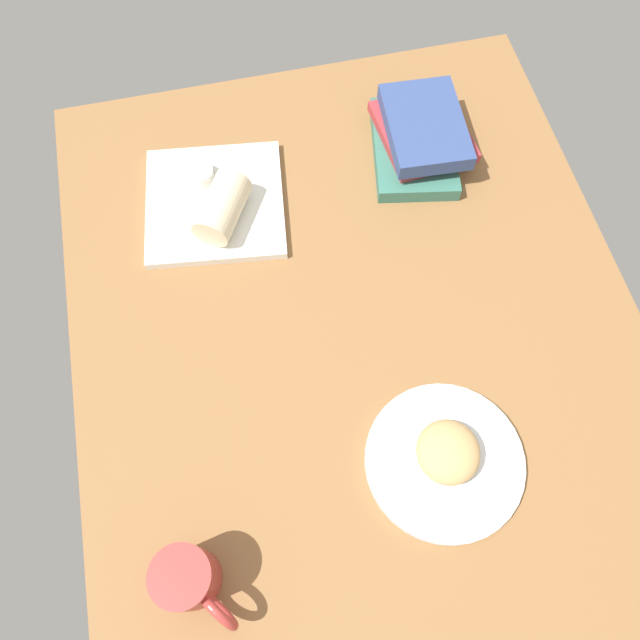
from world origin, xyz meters
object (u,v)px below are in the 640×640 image
object	(u,v)px
round_plate	(444,461)
coffee_mug	(189,580)
scone_pastry	(448,452)
book_stack	(420,137)
sauce_cup	(200,174)
breakfast_wrap	(222,208)
square_plate	(215,203)

from	to	relation	value
round_plate	coffee_mug	xyz separation A→B (cm)	(-7.99, 37.42, 4.24)
scone_pastry	book_stack	distance (cm)	55.90
round_plate	sauce_cup	xyz separation A→B (cm)	(56.55, 26.98, 2.09)
sauce_cup	breakfast_wrap	world-z (taller)	breakfast_wrap
breakfast_wrap	book_stack	bearing A→B (deg)	-137.49
square_plate	breakfast_wrap	bearing A→B (deg)	-163.75
coffee_mug	sauce_cup	bearing A→B (deg)	-9.19
sauce_cup	book_stack	distance (cm)	39.13
breakfast_wrap	coffee_mug	size ratio (longest dim) A/B	0.99
book_stack	coffee_mug	distance (cm)	80.34
scone_pastry	coffee_mug	distance (cm)	38.60
scone_pastry	square_plate	distance (cm)	57.01
round_plate	book_stack	xyz separation A→B (cm)	(55.25, -12.12, 3.06)
scone_pastry	square_plate	size ratio (longest dim) A/B	0.40
square_plate	book_stack	bearing A→B (deg)	-84.24
scone_pastry	book_stack	xyz separation A→B (cm)	(54.61, -11.94, 0.03)
scone_pastry	breakfast_wrap	world-z (taller)	breakfast_wrap
book_stack	breakfast_wrap	bearing A→B (deg)	102.18
sauce_cup	coffee_mug	bearing A→B (deg)	170.81
breakfast_wrap	scone_pastry	bearing A→B (deg)	147.99
sauce_cup	coffee_mug	distance (cm)	65.41
sauce_cup	breakfast_wrap	bearing A→B (deg)	-163.75
square_plate	sauce_cup	size ratio (longest dim) A/B	5.01
breakfast_wrap	round_plate	bearing A→B (deg)	147.49
round_plate	book_stack	bearing A→B (deg)	-12.38
scone_pastry	book_stack	bearing A→B (deg)	-12.33
sauce_cup	book_stack	size ratio (longest dim) A/B	0.20
square_plate	book_stack	xyz separation A→B (cm)	(3.79, -37.62, 2.96)
round_plate	coffee_mug	bearing A→B (deg)	102.05
sauce_cup	round_plate	bearing A→B (deg)	-154.50
scone_pastry	coffee_mug	size ratio (longest dim) A/B	0.81
sauce_cup	coffee_mug	world-z (taller)	coffee_mug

